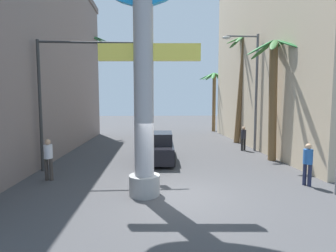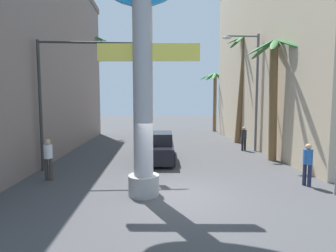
{
  "view_description": "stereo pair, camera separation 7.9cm",
  "coord_description": "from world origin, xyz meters",
  "px_view_note": "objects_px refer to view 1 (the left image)",
  "views": [
    {
      "loc": [
        -0.81,
        -8.59,
        3.18
      ],
      "look_at": [
        0.0,
        4.77,
        1.98
      ],
      "focal_mm": 28.0,
      "sensor_mm": 36.0,
      "label": 1
    },
    {
      "loc": [
        -0.73,
        -8.59,
        3.18
      ],
      "look_at": [
        0.0,
        4.77,
        1.98
      ],
      "focal_mm": 28.0,
      "sensor_mm": 36.0,
      "label": 2
    }
  ],
  "objects_px": {
    "palm_tree_near_right": "(273,88)",
    "palm_tree_mid_right": "(241,81)",
    "pedestrian_by_sign": "(308,161)",
    "car_lead": "(156,147)",
    "pedestrian_curb_left": "(48,156)",
    "neon_sign_pole": "(144,45)",
    "palm_tree_far_right": "(214,93)",
    "pedestrian_mid_right": "(243,137)",
    "palm_tree_far_left": "(93,69)",
    "street_lamp": "(251,82)",
    "traffic_light_mast": "(74,80)"
  },
  "relations": [
    {
      "from": "palm_tree_near_right",
      "to": "palm_tree_mid_right",
      "type": "bearing_deg",
      "value": 86.56
    },
    {
      "from": "palm_tree_near_right",
      "to": "palm_tree_mid_right",
      "type": "relative_size",
      "value": 0.79
    },
    {
      "from": "car_lead",
      "to": "pedestrian_mid_right",
      "type": "height_order",
      "value": "pedestrian_mid_right"
    },
    {
      "from": "street_lamp",
      "to": "palm_tree_far_left",
      "type": "bearing_deg",
      "value": 142.13
    },
    {
      "from": "street_lamp",
      "to": "pedestrian_by_sign",
      "type": "distance_m",
      "value": 8.07
    },
    {
      "from": "palm_tree_far_left",
      "to": "car_lead",
      "type": "bearing_deg",
      "value": -63.08
    },
    {
      "from": "neon_sign_pole",
      "to": "palm_tree_far_right",
      "type": "relative_size",
      "value": 1.55
    },
    {
      "from": "neon_sign_pole",
      "to": "pedestrian_mid_right",
      "type": "relative_size",
      "value": 6.26
    },
    {
      "from": "palm_tree_far_right",
      "to": "pedestrian_by_sign",
      "type": "relative_size",
      "value": 3.97
    },
    {
      "from": "neon_sign_pole",
      "to": "pedestrian_curb_left",
      "type": "relative_size",
      "value": 5.92
    },
    {
      "from": "palm_tree_near_right",
      "to": "pedestrian_mid_right",
      "type": "relative_size",
      "value": 4.08
    },
    {
      "from": "street_lamp",
      "to": "traffic_light_mast",
      "type": "relative_size",
      "value": 1.25
    },
    {
      "from": "street_lamp",
      "to": "palm_tree_far_right",
      "type": "xyz_separation_m",
      "value": [
        0.4,
        11.93,
        -0.29
      ]
    },
    {
      "from": "street_lamp",
      "to": "traffic_light_mast",
      "type": "height_order",
      "value": "street_lamp"
    },
    {
      "from": "palm_tree_mid_right",
      "to": "palm_tree_far_right",
      "type": "height_order",
      "value": "palm_tree_mid_right"
    },
    {
      "from": "neon_sign_pole",
      "to": "palm_tree_far_left",
      "type": "relative_size",
      "value": 1.04
    },
    {
      "from": "neon_sign_pole",
      "to": "pedestrian_by_sign",
      "type": "xyz_separation_m",
      "value": [
        6.19,
        0.64,
        -4.12
      ]
    },
    {
      "from": "palm_tree_near_right",
      "to": "neon_sign_pole",
      "type": "bearing_deg",
      "value": -143.53
    },
    {
      "from": "neon_sign_pole",
      "to": "palm_tree_far_left",
      "type": "bearing_deg",
      "value": 107.4
    },
    {
      "from": "street_lamp",
      "to": "pedestrian_mid_right",
      "type": "xyz_separation_m",
      "value": [
        -0.36,
        0.18,
        -3.58
      ]
    },
    {
      "from": "street_lamp",
      "to": "palm_tree_near_right",
      "type": "bearing_deg",
      "value": -87.14
    },
    {
      "from": "palm_tree_near_right",
      "to": "palm_tree_far_right",
      "type": "distance_m",
      "value": 14.76
    },
    {
      "from": "neon_sign_pole",
      "to": "pedestrian_mid_right",
      "type": "height_order",
      "value": "neon_sign_pole"
    },
    {
      "from": "pedestrian_mid_right",
      "to": "car_lead",
      "type": "bearing_deg",
      "value": -157.43
    },
    {
      "from": "street_lamp",
      "to": "pedestrian_by_sign",
      "type": "relative_size",
      "value": 4.6
    },
    {
      "from": "pedestrian_curb_left",
      "to": "car_lead",
      "type": "bearing_deg",
      "value": 39.47
    },
    {
      "from": "palm_tree_mid_right",
      "to": "palm_tree_far_left",
      "type": "relative_size",
      "value": 0.87
    },
    {
      "from": "car_lead",
      "to": "palm_tree_far_right",
      "type": "distance_m",
      "value": 16.0
    },
    {
      "from": "palm_tree_near_right",
      "to": "pedestrian_by_sign",
      "type": "xyz_separation_m",
      "value": [
        -0.63,
        -4.4,
        -3.02
      ]
    },
    {
      "from": "neon_sign_pole",
      "to": "street_lamp",
      "type": "distance_m",
      "value": 10.33
    },
    {
      "from": "traffic_light_mast",
      "to": "palm_tree_far_right",
      "type": "height_order",
      "value": "palm_tree_far_right"
    },
    {
      "from": "traffic_light_mast",
      "to": "car_lead",
      "type": "relative_size",
      "value": 1.2
    },
    {
      "from": "palm_tree_far_right",
      "to": "car_lead",
      "type": "bearing_deg",
      "value": -114.92
    },
    {
      "from": "street_lamp",
      "to": "pedestrian_curb_left",
      "type": "height_order",
      "value": "street_lamp"
    },
    {
      "from": "neon_sign_pole",
      "to": "palm_tree_far_right",
      "type": "height_order",
      "value": "neon_sign_pole"
    },
    {
      "from": "neon_sign_pole",
      "to": "car_lead",
      "type": "height_order",
      "value": "neon_sign_pole"
    },
    {
      "from": "palm_tree_far_left",
      "to": "pedestrian_mid_right",
      "type": "height_order",
      "value": "palm_tree_far_left"
    },
    {
      "from": "traffic_light_mast",
      "to": "palm_tree_mid_right",
      "type": "bearing_deg",
      "value": 36.73
    },
    {
      "from": "pedestrian_curb_left",
      "to": "pedestrian_mid_right",
      "type": "distance_m",
      "value": 11.95
    },
    {
      "from": "traffic_light_mast",
      "to": "palm_tree_far_left",
      "type": "distance_m",
      "value": 14.06
    },
    {
      "from": "pedestrian_by_sign",
      "to": "palm_tree_near_right",
      "type": "bearing_deg",
      "value": 81.88
    },
    {
      "from": "traffic_light_mast",
      "to": "car_lead",
      "type": "distance_m",
      "value": 5.61
    },
    {
      "from": "palm_tree_mid_right",
      "to": "pedestrian_by_sign",
      "type": "distance_m",
      "value": 11.46
    },
    {
      "from": "palm_tree_near_right",
      "to": "pedestrian_curb_left",
      "type": "bearing_deg",
      "value": -164.05
    },
    {
      "from": "pedestrian_by_sign",
      "to": "palm_tree_mid_right",
      "type": "bearing_deg",
      "value": 84.64
    },
    {
      "from": "palm_tree_mid_right",
      "to": "pedestrian_by_sign",
      "type": "bearing_deg",
      "value": -95.36
    },
    {
      "from": "palm_tree_far_left",
      "to": "palm_tree_far_right",
      "type": "bearing_deg",
      "value": 11.47
    },
    {
      "from": "palm_tree_near_right",
      "to": "pedestrian_by_sign",
      "type": "relative_size",
      "value": 4.01
    },
    {
      "from": "car_lead",
      "to": "pedestrian_curb_left",
      "type": "xyz_separation_m",
      "value": [
        -4.47,
        -3.68,
        0.29
      ]
    },
    {
      "from": "palm_tree_far_right",
      "to": "pedestrian_by_sign",
      "type": "height_order",
      "value": "palm_tree_far_right"
    }
  ]
}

